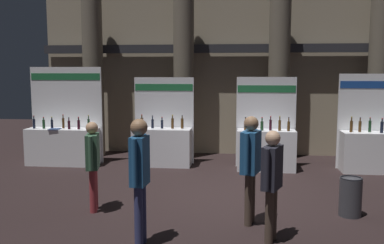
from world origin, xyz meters
TOP-DOWN VIEW (x-y plane):
  - ground_plane at (0.00, 0.00)m, footprint 24.00×24.00m
  - hall_colonnade at (0.00, 4.15)m, footprint 11.20×1.19m
  - exhibitor_booth_0 at (-4.39, 2.34)m, footprint 1.96×0.69m
  - exhibitor_booth_1 at (-1.75, 2.52)m, footprint 1.59×0.66m
  - exhibitor_booth_2 at (0.93, 2.31)m, footprint 1.50×0.66m
  - exhibitor_booth_3 at (3.67, 2.38)m, footprint 1.89×0.66m
  - trash_bin at (2.17, -0.98)m, footprint 0.38×0.38m
  - visitor_0 at (-2.31, -1.22)m, footprint 0.29×0.60m
  - visitor_1 at (0.44, -1.56)m, footprint 0.35×0.58m
  - visitor_3 at (0.73, -2.25)m, footprint 0.34×0.54m
  - visitor_4 at (-1.14, -2.57)m, footprint 0.24×0.52m

SIDE VIEW (x-z plane):
  - ground_plane at x=0.00m, z-range 0.00..0.00m
  - trash_bin at x=2.17m, z-range 0.00..0.68m
  - exhibitor_booth_1 at x=-1.75m, z-range -0.56..1.75m
  - exhibitor_booth_2 at x=0.93m, z-range -0.56..1.77m
  - exhibitor_booth_3 at x=3.67m, z-range -0.60..1.81m
  - exhibitor_booth_0 at x=-4.39m, z-range -0.67..1.91m
  - visitor_0 at x=-2.31m, z-range 0.15..1.75m
  - visitor_3 at x=0.73m, z-range 0.15..1.80m
  - visitor_1 at x=0.44m, z-range 0.19..1.96m
  - visitor_4 at x=-1.14m, z-range 0.17..2.00m
  - hall_colonnade at x=0.00m, z-range -0.09..5.57m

